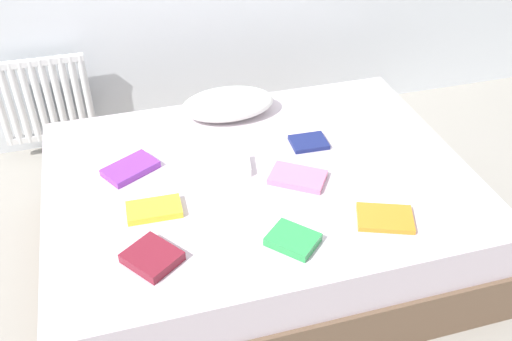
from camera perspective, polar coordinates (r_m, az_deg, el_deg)
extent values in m
plane|color=#9E998E|center=(2.99, 0.27, -7.96)|extent=(8.00, 8.00, 0.00)
cube|color=brown|center=(2.89, 0.28, -5.98)|extent=(2.00, 1.50, 0.28)
cube|color=silver|center=(2.73, 0.29, -2.12)|extent=(1.96, 1.46, 0.22)
cylinder|color=white|center=(3.72, -24.32, 5.91)|extent=(0.04, 0.04, 0.54)
cylinder|color=white|center=(3.71, -23.48, 6.07)|extent=(0.04, 0.04, 0.54)
cylinder|color=white|center=(3.70, -22.63, 6.23)|extent=(0.04, 0.04, 0.54)
cylinder|color=white|center=(3.69, -21.77, 6.39)|extent=(0.04, 0.04, 0.54)
cylinder|color=white|center=(3.69, -20.92, 6.54)|extent=(0.04, 0.04, 0.54)
cylinder|color=white|center=(3.68, -20.06, 6.70)|extent=(0.04, 0.04, 0.54)
cylinder|color=white|center=(3.67, -19.19, 6.86)|extent=(0.04, 0.04, 0.54)
cylinder|color=white|center=(3.67, -18.32, 7.01)|extent=(0.04, 0.04, 0.54)
cylinder|color=white|center=(3.67, -17.45, 7.16)|extent=(0.04, 0.04, 0.54)
cylinder|color=white|center=(3.66, -16.58, 7.31)|extent=(0.04, 0.04, 0.54)
cube|color=white|center=(3.57, -21.34, 10.08)|extent=(0.55, 0.04, 0.04)
cube|color=white|center=(3.81, -19.70, 3.38)|extent=(0.55, 0.04, 0.04)
ellipsoid|color=white|center=(3.07, -2.82, 6.70)|extent=(0.50, 0.30, 0.14)
cube|color=green|center=(2.30, 3.81, -6.92)|extent=(0.24, 0.24, 0.04)
cube|color=yellow|center=(2.47, -10.19, -3.87)|extent=(0.24, 0.14, 0.03)
cube|color=white|center=(2.68, -2.73, 0.49)|extent=(0.22, 0.18, 0.04)
cube|color=navy|center=(2.86, 5.32, 2.84)|extent=(0.18, 0.15, 0.02)
cube|color=maroon|center=(2.25, -10.39, -8.56)|extent=(0.25, 0.26, 0.04)
cube|color=orange|center=(2.46, 12.83, -4.68)|extent=(0.28, 0.24, 0.02)
cube|color=purple|center=(2.73, -12.50, 0.20)|extent=(0.28, 0.25, 0.03)
cube|color=pink|center=(2.62, 4.20, -0.69)|extent=(0.30, 0.27, 0.03)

